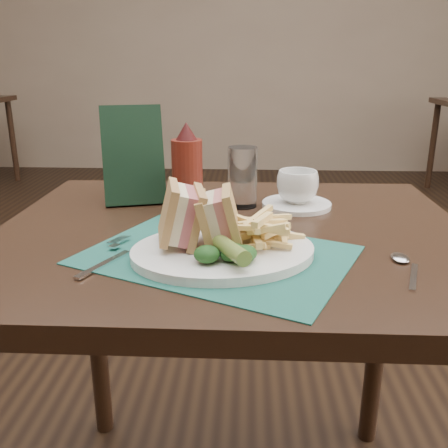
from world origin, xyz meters
The scene contains 17 objects.
floor centered at (0.00, 0.00, 0.00)m, with size 7.00×7.00×0.00m, color black.
wall_back centered at (0.00, 3.50, 0.00)m, with size 6.00×6.00×0.00m, color gray.
table_main centered at (0.00, -0.50, 0.38)m, with size 0.90×0.75×0.75m, color black, non-canonical shape.
placemat centered at (-0.02, -0.64, 0.75)m, with size 0.42×0.30×0.00m, color #1A5549.
plate centered at (-0.01, -0.64, 0.76)m, with size 0.30×0.24×0.01m, color white, non-canonical shape.
sandwich_half_a centered at (-0.10, -0.64, 0.82)m, with size 0.06×0.10×0.09m, color tan, non-canonical shape.
sandwich_half_b centered at (-0.04, -0.64, 0.81)m, with size 0.06×0.09×0.08m, color tan, non-canonical shape.
kale_garnish centered at (-0.01, -0.70, 0.78)m, with size 0.11×0.08×0.03m, color #143914, non-canonical shape.
pickle_spear centered at (0.00, -0.70, 0.79)m, with size 0.02×0.02×0.12m, color #5A732C.
fries_pile centered at (0.05, -0.63, 0.80)m, with size 0.18×0.20×0.06m, color #FFD87F, non-canonical shape.
fork centered at (-0.19, -0.66, 0.76)m, with size 0.03×0.17×0.01m, color silver, non-canonical shape.
spoon centered at (0.28, -0.69, 0.76)m, with size 0.03×0.15×0.01m, color silver, non-canonical shape.
saucer centered at (0.14, -0.35, 0.76)m, with size 0.15×0.15×0.01m, color white.
coffee_cup centered at (0.14, -0.35, 0.80)m, with size 0.09×0.09×0.07m, color white.
drinking_glass centered at (0.02, -0.35, 0.81)m, with size 0.06×0.06×0.13m, color white.
ketchup_bottle centered at (-0.10, -0.38, 0.84)m, with size 0.06×0.06×0.19m, color #5F1910, non-canonical shape.
check_presenter centered at (-0.22, -0.33, 0.86)m, with size 0.13×0.01×0.22m, color black.
Camera 1 is at (0.03, -1.40, 1.06)m, focal length 40.00 mm.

